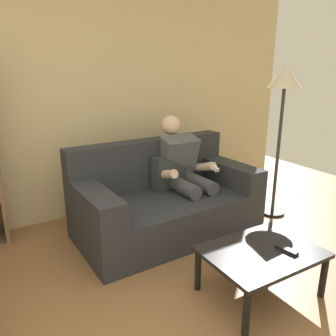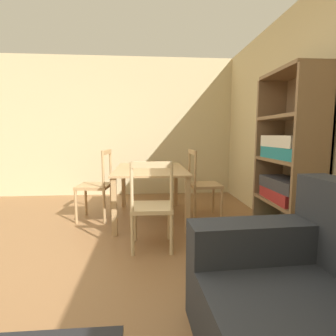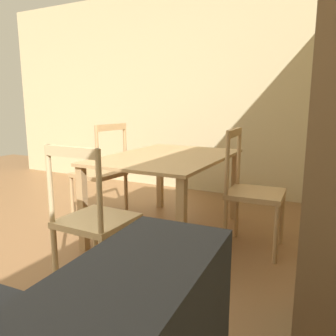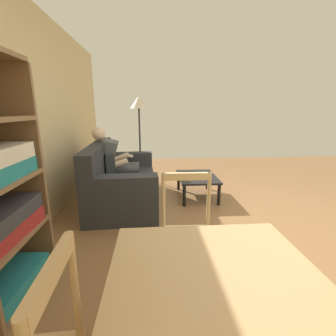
# 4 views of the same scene
# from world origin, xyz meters

# --- Properties ---
(wall_side) EXTENTS (0.12, 5.27, 2.63)m
(wall_side) POSITION_xyz_m (-3.39, 0.00, 1.32)
(wall_side) COLOR #C8B586
(wall_side) RESTS_ON ground_plane
(dining_table) EXTENTS (1.38, 0.96, 0.71)m
(dining_table) POSITION_xyz_m (-1.80, 0.96, 0.62)
(dining_table) COLOR tan
(dining_table) RESTS_ON ground_plane
(dining_chair_near_wall) EXTENTS (0.44, 0.44, 0.97)m
(dining_chair_near_wall) POSITION_xyz_m (-1.80, 1.71, 0.47)
(dining_chair_near_wall) COLOR tan
(dining_chair_near_wall) RESTS_ON ground_plane
(dining_chair_facing_couch) EXTENTS (0.43, 0.43, 0.93)m
(dining_chair_facing_couch) POSITION_xyz_m (-0.78, 0.96, 0.44)
(dining_chair_facing_couch) COLOR #D1B27F
(dining_chair_facing_couch) RESTS_ON ground_plane
(dining_chair_by_doorway) EXTENTS (0.47, 0.47, 0.97)m
(dining_chair_by_doorway) POSITION_xyz_m (-1.80, 0.21, 0.48)
(dining_chair_by_doorway) COLOR tan
(dining_chair_by_doorway) RESTS_ON ground_plane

